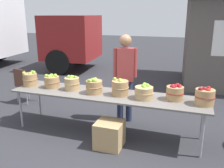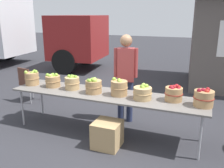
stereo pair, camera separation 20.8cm
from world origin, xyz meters
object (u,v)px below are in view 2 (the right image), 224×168
apple_basket_green_5 (143,93)px  apple_basket_red_1 (204,98)px  produce_crate (107,134)px  folding_chair (28,82)px  apple_basket_green_3 (93,86)px  vendor_adult (126,72)px  apple_basket_green_2 (72,83)px  market_table (106,96)px  apple_basket_green_1 (53,81)px  apple_basket_green_4 (119,88)px  apple_basket_green_0 (32,78)px  apple_basket_red_0 (174,93)px

apple_basket_green_5 → apple_basket_red_1: (0.94, 0.02, 0.02)m
produce_crate → folding_chair: bearing=154.2°
produce_crate → apple_basket_green_3: bearing=136.8°
vendor_adult → produce_crate: 1.33m
apple_basket_green_2 → apple_basket_green_5: (1.36, -0.06, -0.01)m
produce_crate → apple_basket_red_1: bearing=17.2°
market_table → apple_basket_green_2: (-0.69, 0.03, 0.16)m
apple_basket_green_1 → apple_basket_green_2: (0.43, -0.01, 0.01)m
market_table → apple_basket_green_3: size_ratio=11.40×
apple_basket_green_4 → folding_chair: 2.82m
apple_basket_green_0 → vendor_adult: bearing=19.5°
apple_basket_green_5 → vendor_adult: bearing=128.5°
apple_basket_green_0 → apple_basket_green_1: (0.46, 0.04, -0.02)m
apple_basket_red_0 → apple_basket_green_1: bearing=-179.0°
apple_basket_red_0 → folding_chair: (-3.59, 0.76, -0.37)m
apple_basket_green_5 → apple_basket_green_0: bearing=179.3°
market_table → apple_basket_green_4: bearing=3.9°
market_table → apple_basket_red_0: 1.17m
apple_basket_green_2 → apple_basket_red_0: (1.85, 0.05, 0.00)m
market_table → vendor_adult: (0.16, 0.62, 0.31)m
folding_chair → apple_basket_green_3: bearing=170.9°
apple_basket_green_0 → apple_basket_green_2: 0.90m
apple_basket_red_0 → folding_chair: size_ratio=0.34×
market_table → apple_basket_green_5: size_ratio=10.93×
apple_basket_green_0 → apple_basket_green_3: bearing=-1.3°
apple_basket_green_1 → apple_basket_green_3: size_ratio=0.97×
apple_basket_green_2 → apple_basket_green_4: size_ratio=0.94×
apple_basket_green_3 → produce_crate: size_ratio=0.71×
apple_basket_green_1 → folding_chair: bearing=148.4°
apple_basket_green_2 → vendor_adult: (0.85, 0.59, 0.15)m
apple_basket_green_1 → apple_basket_red_0: size_ratio=1.01×
market_table → apple_basket_red_0: size_ratio=11.83×
apple_basket_green_0 → apple_basket_red_0: (2.75, 0.08, -0.01)m
apple_basket_green_0 → apple_basket_green_5: 2.26m
apple_basket_green_5 → folding_chair: apple_basket_green_5 is taller
apple_basket_green_0 → apple_basket_red_0: apple_basket_green_0 is taller
produce_crate → apple_basket_green_4: bearing=85.7°
apple_basket_green_2 → apple_basket_red_0: bearing=1.5°
vendor_adult → apple_basket_green_0: bearing=2.3°
apple_basket_green_1 → apple_basket_green_4: (1.37, -0.02, 0.02)m
apple_basket_green_5 → produce_crate: bearing=-138.3°
apple_basket_green_3 → apple_basket_green_4: size_ratio=1.00×
market_table → apple_basket_green_0: bearing=180.0°
apple_basket_green_4 → apple_basket_green_5: size_ratio=0.95×
apple_basket_red_0 → apple_basket_red_1: 0.46m
apple_basket_green_2 → folding_chair: bearing=155.1°
apple_basket_green_3 → apple_basket_green_5: size_ratio=0.96×
apple_basket_green_5 → folding_chair: (-3.10, 0.87, -0.35)m
apple_basket_green_5 → folding_chair: 3.24m
apple_basket_red_0 → apple_basket_green_3: bearing=-175.5°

